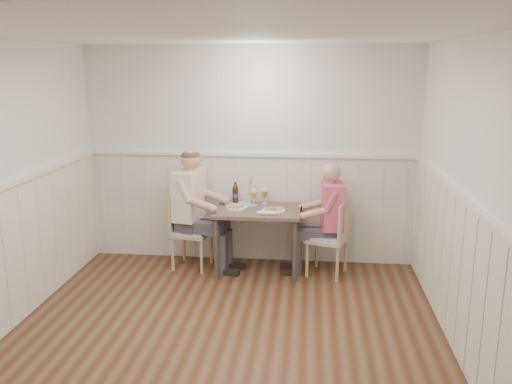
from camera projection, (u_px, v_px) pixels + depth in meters
ground_plane at (221, 349)px, 4.64m from camera, size 4.50×4.50×0.00m
room_shell at (218, 176)px, 4.28m from camera, size 4.04×4.54×2.60m
wainscot at (232, 247)px, 5.14m from camera, size 4.00×4.49×1.34m
dining_table at (258, 217)px, 6.25m from camera, size 0.98×0.70×0.75m
chair_right at (332, 235)px, 6.16m from camera, size 0.52×0.52×0.87m
chair_left at (187, 228)px, 6.42m from camera, size 0.47×0.47×0.88m
man_in_pink at (328, 227)px, 6.21m from camera, size 0.63×0.44×1.32m
diner_cream at (193, 218)px, 6.37m from camera, size 0.73×0.53×1.45m
plate_man at (273, 210)px, 6.12m from camera, size 0.27×0.27×0.07m
plate_diner at (236, 207)px, 6.25m from camera, size 0.24×0.24×0.06m
beer_glass_a at (265, 194)px, 6.45m from camera, size 0.07×0.07×0.18m
beer_glass_b at (254, 195)px, 6.37m from camera, size 0.08×0.08×0.19m
beer_bottle at (235, 194)px, 6.47m from camera, size 0.07×0.07×0.26m
rolled_napkin at (267, 213)px, 5.98m from camera, size 0.20×0.05×0.04m
grass_vase at (249, 190)px, 6.47m from camera, size 0.04×0.04×0.34m
gingham_mat at (238, 204)px, 6.42m from camera, size 0.38×0.34×0.01m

